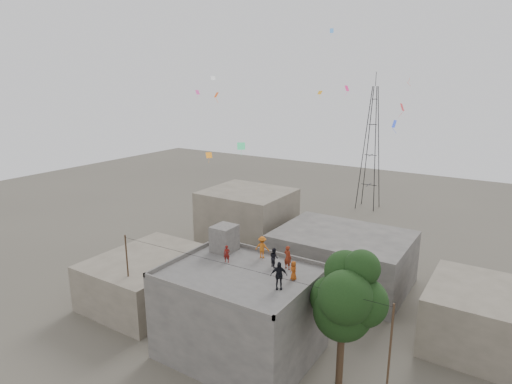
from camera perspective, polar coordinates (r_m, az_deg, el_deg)
ground at (r=32.52m, az=-2.07°, el=-20.49°), size 140.00×140.00×0.00m
main_building at (r=30.87m, az=-2.12°, el=-15.85°), size 10.00×8.00×6.10m
parapet at (r=29.38m, az=-2.18°, el=-10.46°), size 10.00×8.00×0.30m
stair_head_box at (r=32.72m, az=-4.24°, el=-6.19°), size 1.60×1.80×2.00m
neighbor_west at (r=39.16m, az=-14.02°, el=-11.11°), size 8.00×10.00×4.00m
neighbor_north at (r=41.49m, az=11.39°, el=-8.69°), size 12.00×9.00×5.00m
neighbor_northwest at (r=47.95m, az=-1.14°, el=-3.90°), size 9.00×8.00×7.00m
neighbor_east at (r=35.88m, az=27.58°, el=-14.56°), size 7.00×8.00×4.40m
tree at (r=26.90m, az=12.01°, el=-13.63°), size 4.90×4.60×9.10m
utility_line at (r=29.34m, az=-2.73°, el=-15.84°), size 20.12×0.62×7.40m
transmission_tower at (r=65.48m, az=15.11°, el=5.61°), size 2.97×2.97×20.01m
person_red_adult at (r=29.74m, az=4.25°, el=-8.70°), size 0.69×0.52×1.69m
person_orange_child at (r=28.38m, az=5.03°, el=-10.37°), size 0.74×0.68×1.26m
person_dark_child at (r=30.07m, az=2.42°, el=-8.72°), size 0.85×0.80×1.39m
person_dark_adult at (r=27.01m, az=3.06°, el=-11.06°), size 1.12×0.96×1.80m
person_orange_adult at (r=31.45m, az=0.84°, el=-7.37°), size 1.17×0.83×1.65m
person_red_child at (r=30.86m, az=-3.92°, el=-8.24°), size 0.54×0.45×1.26m
kites at (r=32.91m, az=5.37°, el=11.66°), size 17.27×15.12×10.52m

